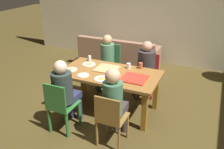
{
  "coord_description": "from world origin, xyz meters",
  "views": [
    {
      "loc": [
        1.67,
        -3.68,
        2.54
      ],
      "look_at": [
        0.0,
        0.1,
        0.68
      ],
      "focal_mm": 39.81,
      "sensor_mm": 36.0,
      "label": 1
    }
  ],
  "objects_px": {
    "dining_table": "(110,78)",
    "couch": "(119,57)",
    "person_3": "(65,89)",
    "drinking_glass_0": "(90,58)",
    "drinking_glass_1": "(129,66)",
    "drinking_glass_2": "(141,66)",
    "plate_0": "(83,75)",
    "plate_3": "(102,79)",
    "chair_0": "(110,118)",
    "pizza_box_1": "(134,78)",
    "chair_1": "(147,72)",
    "plate_1": "(89,64)",
    "plate_2": "(71,69)",
    "person_2": "(106,59)",
    "person_0": "(114,100)",
    "chair_2": "(109,64)",
    "chair_3": "(61,106)",
    "person_1": "(146,65)",
    "pizza_box_0": "(107,69)"
  },
  "relations": [
    {
      "from": "chair_0",
      "to": "person_3",
      "type": "height_order",
      "value": "person_3"
    },
    {
      "from": "person_0",
      "to": "person_1",
      "type": "height_order",
      "value": "person_0"
    },
    {
      "from": "pizza_box_0",
      "to": "drinking_glass_1",
      "type": "bearing_deg",
      "value": 29.49
    },
    {
      "from": "chair_2",
      "to": "person_2",
      "type": "height_order",
      "value": "person_2"
    },
    {
      "from": "plate_3",
      "to": "pizza_box_1",
      "type": "bearing_deg",
      "value": 25.05
    },
    {
      "from": "person_2",
      "to": "chair_3",
      "type": "bearing_deg",
      "value": -90.0
    },
    {
      "from": "chair_3",
      "to": "drinking_glass_0",
      "type": "bearing_deg",
      "value": 97.49
    },
    {
      "from": "drinking_glass_1",
      "to": "drinking_glass_2",
      "type": "height_order",
      "value": "drinking_glass_2"
    },
    {
      "from": "chair_0",
      "to": "chair_1",
      "type": "xyz_separation_m",
      "value": [
        -0.0,
        1.85,
        -0.02
      ]
    },
    {
      "from": "couch",
      "to": "plate_2",
      "type": "bearing_deg",
      "value": -91.2
    },
    {
      "from": "chair_1",
      "to": "plate_0",
      "type": "distance_m",
      "value": 1.49
    },
    {
      "from": "person_0",
      "to": "person_2",
      "type": "xyz_separation_m",
      "value": [
        -0.86,
        1.57,
        -0.03
      ]
    },
    {
      "from": "chair_2",
      "to": "pizza_box_0",
      "type": "bearing_deg",
      "value": -68.55
    },
    {
      "from": "person_3",
      "to": "couch",
      "type": "xyz_separation_m",
      "value": [
        -0.22,
        2.79,
        -0.42
      ]
    },
    {
      "from": "plate_2",
      "to": "couch",
      "type": "xyz_separation_m",
      "value": [
        0.05,
        2.18,
        -0.48
      ]
    },
    {
      "from": "person_3",
      "to": "drinking_glass_0",
      "type": "bearing_deg",
      "value": 98.41
    },
    {
      "from": "person_3",
      "to": "plate_1",
      "type": "relative_size",
      "value": 4.83
    },
    {
      "from": "plate_0",
      "to": "plate_3",
      "type": "distance_m",
      "value": 0.36
    },
    {
      "from": "plate_0",
      "to": "drinking_glass_0",
      "type": "height_order",
      "value": "drinking_glass_0"
    },
    {
      "from": "chair_1",
      "to": "plate_2",
      "type": "relative_size",
      "value": 3.92
    },
    {
      "from": "person_0",
      "to": "chair_2",
      "type": "height_order",
      "value": "person_0"
    },
    {
      "from": "person_0",
      "to": "person_2",
      "type": "relative_size",
      "value": 1.04
    },
    {
      "from": "chair_0",
      "to": "drinking_glass_1",
      "type": "xyz_separation_m",
      "value": [
        -0.19,
        1.24,
        0.32
      ]
    },
    {
      "from": "chair_3",
      "to": "plate_2",
      "type": "distance_m",
      "value": 0.85
    },
    {
      "from": "chair_0",
      "to": "couch",
      "type": "bearing_deg",
      "value": 110.18
    },
    {
      "from": "person_0",
      "to": "chair_3",
      "type": "distance_m",
      "value": 0.91
    },
    {
      "from": "chair_0",
      "to": "person_0",
      "type": "xyz_separation_m",
      "value": [
        -0.0,
        0.15,
        0.23
      ]
    },
    {
      "from": "pizza_box_1",
      "to": "chair_1",
      "type": "bearing_deg",
      "value": 93.44
    },
    {
      "from": "person_2",
      "to": "drinking_glass_2",
      "type": "height_order",
      "value": "person_2"
    },
    {
      "from": "pizza_box_0",
      "to": "person_3",
      "type": "bearing_deg",
      "value": -110.0
    },
    {
      "from": "person_3",
      "to": "drinking_glass_2",
      "type": "relative_size",
      "value": 10.7
    },
    {
      "from": "plate_1",
      "to": "plate_2",
      "type": "distance_m",
      "value": 0.4
    },
    {
      "from": "person_2",
      "to": "chair_3",
      "type": "height_order",
      "value": "person_2"
    },
    {
      "from": "chair_2",
      "to": "chair_3",
      "type": "bearing_deg",
      "value": -90.0
    },
    {
      "from": "dining_table",
      "to": "drinking_glass_1",
      "type": "height_order",
      "value": "drinking_glass_1"
    },
    {
      "from": "chair_1",
      "to": "chair_0",
      "type": "bearing_deg",
      "value": -90.0
    },
    {
      "from": "pizza_box_1",
      "to": "plate_2",
      "type": "bearing_deg",
      "value": -175.41
    },
    {
      "from": "person_2",
      "to": "couch",
      "type": "height_order",
      "value": "person_2"
    },
    {
      "from": "plate_1",
      "to": "pizza_box_0",
      "type": "bearing_deg",
      "value": -9.72
    },
    {
      "from": "person_1",
      "to": "plate_1",
      "type": "height_order",
      "value": "person_1"
    },
    {
      "from": "person_2",
      "to": "plate_3",
      "type": "xyz_separation_m",
      "value": [
        0.42,
        -1.09,
        0.08
      ]
    },
    {
      "from": "person_2",
      "to": "couch",
      "type": "distance_m",
      "value": 1.3
    },
    {
      "from": "chair_0",
      "to": "chair_2",
      "type": "xyz_separation_m",
      "value": [
        -0.86,
        1.87,
        0.02
      ]
    },
    {
      "from": "dining_table",
      "to": "plate_2",
      "type": "height_order",
      "value": "plate_2"
    },
    {
      "from": "person_2",
      "to": "drinking_glass_1",
      "type": "relative_size",
      "value": 11.81
    },
    {
      "from": "chair_2",
      "to": "couch",
      "type": "xyz_separation_m",
      "value": [
        -0.22,
        1.06,
        -0.22
      ]
    },
    {
      "from": "dining_table",
      "to": "couch",
      "type": "relative_size",
      "value": 0.87
    },
    {
      "from": "chair_0",
      "to": "drinking_glass_1",
      "type": "bearing_deg",
      "value": 98.49
    },
    {
      "from": "person_3",
      "to": "pizza_box_1",
      "type": "relative_size",
      "value": 2.95
    },
    {
      "from": "plate_3",
      "to": "plate_0",
      "type": "bearing_deg",
      "value": 178.85
    }
  ]
}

